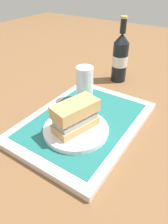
{
  "coord_description": "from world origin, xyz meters",
  "views": [
    {
      "loc": [
        -0.44,
        -0.29,
        0.41
      ],
      "look_at": [
        0.0,
        0.0,
        0.05
      ],
      "focal_mm": 33.13,
      "sensor_mm": 36.0,
      "label": 1
    }
  ],
  "objects_px": {
    "beer_glass": "(85,83)",
    "beer_bottle": "(120,57)",
    "plate": "(76,130)",
    "sandwich": "(76,115)"
  },
  "relations": [
    {
      "from": "beer_glass",
      "to": "beer_bottle",
      "type": "distance_m",
      "value": 0.25
    },
    {
      "from": "sandwich",
      "to": "beer_bottle",
      "type": "distance_m",
      "value": 0.42
    },
    {
      "from": "beer_glass",
      "to": "beer_bottle",
      "type": "xyz_separation_m",
      "value": [
        0.25,
        -0.01,
        0.01
      ]
    },
    {
      "from": "beer_bottle",
      "to": "plate",
      "type": "bearing_deg",
      "value": -171.14
    },
    {
      "from": "beer_glass",
      "to": "beer_bottle",
      "type": "relative_size",
      "value": 0.47
    },
    {
      "from": "sandwich",
      "to": "beer_bottle",
      "type": "relative_size",
      "value": 0.54
    },
    {
      "from": "beer_glass",
      "to": "beer_bottle",
      "type": "bearing_deg",
      "value": -2.7
    },
    {
      "from": "plate",
      "to": "sandwich",
      "type": "bearing_deg",
      "value": -15.65
    },
    {
      "from": "beer_bottle",
      "to": "beer_glass",
      "type": "bearing_deg",
      "value": 177.3
    },
    {
      "from": "plate",
      "to": "beer_bottle",
      "type": "bearing_deg",
      "value": 8.86
    }
  ]
}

